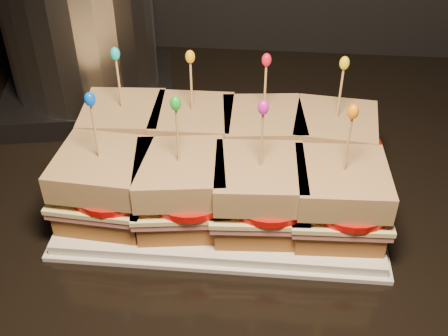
{
  "coord_description": "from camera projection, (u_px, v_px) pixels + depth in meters",
  "views": [
    {
      "loc": [
        0.48,
        0.99,
        1.4
      ],
      "look_at": [
        0.43,
        1.54,
        0.97
      ],
      "focal_mm": 45.0,
      "sensor_mm": 36.0,
      "label": 1
    }
  ],
  "objects": [
    {
      "name": "granite_slab",
      "position": [
        410.0,
        176.0,
        0.81
      ],
      "size": [
        2.62,
        0.73,
        0.04
      ],
      "primitive_type": "cube",
      "color": "black",
      "rests_on": "cabinet"
    },
    {
      "name": "platter",
      "position": [
        224.0,
        196.0,
        0.73
      ],
      "size": [
        0.39,
        0.24,
        0.02
      ],
      "primitive_type": "cube",
      "color": "white",
      "rests_on": "granite_slab"
    },
    {
      "name": "platter_rim",
      "position": [
        224.0,
        200.0,
        0.73
      ],
      "size": [
        0.4,
        0.25,
        0.01
      ],
      "primitive_type": "cube",
      "color": "white",
      "rests_on": "granite_slab"
    },
    {
      "name": "sandwich_0_bread_bot",
      "position": [
        128.0,
        152.0,
        0.77
      ],
      "size": [
        0.11,
        0.11,
        0.03
      ],
      "primitive_type": "cube",
      "rotation": [
        0.0,
        0.0,
        0.06
      ],
      "color": "brown",
      "rests_on": "platter"
    },
    {
      "name": "sandwich_0_ham",
      "position": [
        126.0,
        141.0,
        0.76
      ],
      "size": [
        0.12,
        0.11,
        0.01
      ],
      "primitive_type": "cube",
      "rotation": [
        0.0,
        0.0,
        0.06
      ],
      "color": "#B65F60",
      "rests_on": "sandwich_0_bread_bot"
    },
    {
      "name": "sandwich_0_cheese",
      "position": [
        126.0,
        137.0,
        0.75
      ],
      "size": [
        0.12,
        0.11,
        0.01
      ],
      "primitive_type": "cube",
      "rotation": [
        0.0,
        0.0,
        0.06
      ],
      "color": "beige",
      "rests_on": "sandwich_0_ham"
    },
    {
      "name": "sandwich_0_tomato",
      "position": [
        133.0,
        135.0,
        0.74
      ],
      "size": [
        0.1,
        0.1,
        0.01
      ],
      "primitive_type": "cylinder",
      "color": "#C20D07",
      "rests_on": "sandwich_0_cheese"
    },
    {
      "name": "sandwich_0_bread_top",
      "position": [
        123.0,
        118.0,
        0.74
      ],
      "size": [
        0.11,
        0.11,
        0.03
      ],
      "primitive_type": "cube",
      "rotation": [
        0.0,
        0.0,
        0.06
      ],
      "color": "brown",
      "rests_on": "sandwich_0_tomato"
    },
    {
      "name": "sandwich_0_pick",
      "position": [
        119.0,
        86.0,
        0.71
      ],
      "size": [
        0.0,
        0.0,
        0.09
      ],
      "primitive_type": "cylinder",
      "color": "tan",
      "rests_on": "sandwich_0_bread_top"
    },
    {
      "name": "sandwich_0_frill",
      "position": [
        115.0,
        54.0,
        0.68
      ],
      "size": [
        0.01,
        0.01,
        0.02
      ],
      "primitive_type": "ellipsoid",
      "color": "#0EBEC3",
      "rests_on": "sandwich_0_pick"
    },
    {
      "name": "sandwich_1_bread_bot",
      "position": [
        194.0,
        155.0,
        0.76
      ],
      "size": [
        0.1,
        0.1,
        0.03
      ],
      "primitive_type": "cube",
      "rotation": [
        0.0,
        0.0,
        0.01
      ],
      "color": "brown",
      "rests_on": "platter"
    },
    {
      "name": "sandwich_1_ham",
      "position": [
        194.0,
        145.0,
        0.75
      ],
      "size": [
        0.11,
        0.11,
        0.01
      ],
      "primitive_type": "cube",
      "rotation": [
        0.0,
        0.0,
        0.01
      ],
      "color": "#B65F60",
      "rests_on": "sandwich_1_bread_bot"
    },
    {
      "name": "sandwich_1_cheese",
      "position": [
        193.0,
        140.0,
        0.75
      ],
      "size": [
        0.11,
        0.11,
        0.01
      ],
      "primitive_type": "cube",
      "rotation": [
        0.0,
        0.0,
        0.01
      ],
      "color": "beige",
      "rests_on": "sandwich_1_ham"
    },
    {
      "name": "sandwich_1_tomato",
      "position": [
        202.0,
        139.0,
        0.74
      ],
      "size": [
        0.1,
        0.1,
        0.01
      ],
      "primitive_type": "cylinder",
      "color": "#C20D07",
      "rests_on": "sandwich_1_cheese"
    },
    {
      "name": "sandwich_1_bread_top",
      "position": [
        193.0,
        122.0,
        0.73
      ],
      "size": [
        0.1,
        0.1,
        0.03
      ],
      "primitive_type": "cube",
      "rotation": [
        0.0,
        0.0,
        0.01
      ],
      "color": "brown",
      "rests_on": "sandwich_1_tomato"
    },
    {
      "name": "sandwich_1_pick",
      "position": [
        191.0,
        90.0,
        0.7
      ],
      "size": [
        0.0,
        0.0,
        0.09
      ],
      "primitive_type": "cylinder",
      "color": "tan",
      "rests_on": "sandwich_1_bread_top"
    },
    {
      "name": "sandwich_1_frill",
      "position": [
        190.0,
        57.0,
        0.67
      ],
      "size": [
        0.01,
        0.01,
        0.02
      ],
      "primitive_type": "ellipsoid",
      "color": "#ECA911",
      "rests_on": "sandwich_1_pick"
    },
    {
      "name": "sandwich_2_bread_bot",
      "position": [
        262.0,
        159.0,
        0.76
      ],
      "size": [
        0.11,
        0.11,
        0.03
      ],
      "primitive_type": "cube",
      "rotation": [
        0.0,
        0.0,
        0.11
      ],
      "color": "brown",
      "rests_on": "platter"
    },
    {
      "name": "sandwich_2_ham",
      "position": [
        262.0,
        148.0,
        0.75
      ],
      "size": [
        0.12,
        0.12,
        0.01
      ],
      "primitive_type": "cube",
      "rotation": [
        0.0,
        0.0,
        0.11
      ],
      "color": "#B65F60",
      "rests_on": "sandwich_2_bread_bot"
    },
    {
      "name": "sandwich_2_cheese",
      "position": [
        262.0,
        144.0,
        0.74
      ],
      "size": [
        0.12,
        0.12,
        0.01
      ],
      "primitive_type": "cube",
      "rotation": [
        0.0,
        0.0,
        0.11
      ],
      "color": "beige",
      "rests_on": "sandwich_2_ham"
    },
    {
      "name": "sandwich_2_tomato",
      "position": [
        272.0,
        142.0,
        0.73
      ],
      "size": [
        0.1,
        0.1,
        0.01
      ],
      "primitive_type": "cylinder",
      "color": "#C20D07",
      "rests_on": "sandwich_2_cheese"
    },
    {
      "name": "sandwich_2_bread_top",
      "position": [
        263.0,
        125.0,
        0.72
      ],
      "size": [
        0.11,
        0.11,
        0.03
      ],
      "primitive_type": "cube",
      "rotation": [
        0.0,
        0.0,
        0.11
      ],
      "color": "brown",
      "rests_on": "sandwich_2_tomato"
    },
    {
      "name": "sandwich_2_pick",
      "position": [
        265.0,
        93.0,
        0.69
      ],
      "size": [
        0.0,
        0.0,
        0.09
      ],
      "primitive_type": "cylinder",
      "color": "tan",
      "rests_on": "sandwich_2_bread_top"
    },
    {
      "name": "sandwich_2_frill",
      "position": [
        267.0,
        60.0,
        0.67
      ],
      "size": [
        0.01,
        0.01,
        0.02
      ],
      "primitive_type": "ellipsoid",
      "color": "red",
      "rests_on": "sandwich_2_pick"
    },
    {
      "name": "sandwich_3_bread_bot",
      "position": [
        330.0,
        163.0,
        0.75
      ],
      "size": [
        0.11,
        0.11,
        0.03
      ],
      "primitive_type": "cube",
      "rotation": [
        0.0,
        0.0,
        -0.1
      ],
      "color": "brown",
      "rests_on": "platter"
    },
    {
      "name": "sandwich_3_ham",
      "position": [
        332.0,
        152.0,
        0.74
      ],
      "size": [
        0.12,
        0.12,
        0.01
      ],
      "primitive_type": "cube",
      "rotation": [
        0.0,
        0.0,
        -0.1
      ],
      "color": "#B65F60",
      "rests_on": "sandwich_3_bread_bot"
    },
    {
      "name": "sandwich_3_cheese",
      "position": [
        332.0,
        147.0,
        0.73
      ],
      "size": [
        0.12,
        0.12,
        0.01
      ],
      "primitive_type": "cube",
      "rotation": [
        0.0,
        0.0,
        -0.1
      ],
      "color": "beige",
      "rests_on": "sandwich_3_ham"
    },
    {
      "name": "sandwich_3_tomato",
      "position": [
        343.0,
        146.0,
        0.72
      ],
      "size": [
        0.1,
        0.1,
        0.01
      ],
      "primitive_type": "cylinder",
      "color": "#C20D07",
      "rests_on": "sandwich_3_cheese"
    },
    {
      "name": "sandwich_3_bread_top",
      "position": [
        335.0,
        129.0,
        0.72
      ],
      "size": [
        0.11,
        0.11,
        0.03
      ],
      "primitive_type": "cube",
      "rotation": [
        0.0,
        0.0,
        -0.1
      ],
      "color": "brown",
      "rests_on": "sandwich_3_tomato"
    },
    {
      "name": "sandwich_3_pick",
      "position": [
        340.0,
        96.0,
        0.69
      ],
      "size": [
        0.0,
        0.0,
        0.09
      ],
      "primitive_type": "cylinder",
      "color": "tan",
      "rests_on": "sandwich_3_bread_top"
    },
    {
      "name": "sandwich_3_frill",
      "position": [
        344.0,
        63.0,
        0.66
      ],
      "size": [
        0.01,
        0.01,
        0.02
      ],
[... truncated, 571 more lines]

